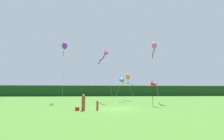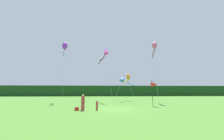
{
  "view_description": "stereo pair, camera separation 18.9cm",
  "coord_description": "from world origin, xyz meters",
  "px_view_note": "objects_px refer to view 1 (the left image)",
  "views": [
    {
      "loc": [
        -1.64,
        -17.79,
        2.11
      ],
      "look_at": [
        0.0,
        6.0,
        5.59
      ],
      "focal_mm": 23.23,
      "sensor_mm": 36.0,
      "label": 1
    },
    {
      "loc": [
        -1.46,
        -17.8,
        2.11
      ],
      "look_at": [
        0.0,
        6.0,
        5.59
      ],
      "focal_mm": 23.23,
      "sensor_mm": 36.0,
      "label": 2
    }
  ],
  "objects_px": {
    "cooler_box": "(77,109)",
    "kite_rainbow": "(154,47)",
    "kite_blue": "(123,79)",
    "kite_purple": "(64,47)",
    "kite_orange": "(127,77)",
    "person_adult": "(83,101)",
    "person_child": "(97,105)",
    "banner_flag_pole": "(155,85)",
    "kite_magenta": "(105,53)"
  },
  "relations": [
    {
      "from": "person_child",
      "to": "kite_blue",
      "type": "distance_m",
      "value": 14.66
    },
    {
      "from": "person_child",
      "to": "kite_purple",
      "type": "distance_m",
      "value": 15.81
    },
    {
      "from": "kite_magenta",
      "to": "banner_flag_pole",
      "type": "bearing_deg",
      "value": -49.63
    },
    {
      "from": "person_adult",
      "to": "cooler_box",
      "type": "bearing_deg",
      "value": 165.78
    },
    {
      "from": "kite_orange",
      "to": "kite_purple",
      "type": "height_order",
      "value": "kite_purple"
    },
    {
      "from": "banner_flag_pole",
      "to": "kite_purple",
      "type": "xyz_separation_m",
      "value": [
        -14.59,
        6.99,
        7.42
      ]
    },
    {
      "from": "cooler_box",
      "to": "kite_purple",
      "type": "relative_size",
      "value": 0.04
    },
    {
      "from": "kite_orange",
      "to": "kite_magenta",
      "type": "height_order",
      "value": "kite_magenta"
    },
    {
      "from": "kite_magenta",
      "to": "kite_purple",
      "type": "bearing_deg",
      "value": -171.72
    },
    {
      "from": "kite_rainbow",
      "to": "kite_orange",
      "type": "distance_m",
      "value": 10.36
    },
    {
      "from": "kite_blue",
      "to": "kite_orange",
      "type": "height_order",
      "value": "kite_orange"
    },
    {
      "from": "kite_blue",
      "to": "kite_purple",
      "type": "bearing_deg",
      "value": -166.23
    },
    {
      "from": "person_adult",
      "to": "kite_orange",
      "type": "distance_m",
      "value": 19.57
    },
    {
      "from": "person_child",
      "to": "kite_rainbow",
      "type": "bearing_deg",
      "value": 40.79
    },
    {
      "from": "person_adult",
      "to": "cooler_box",
      "type": "relative_size",
      "value": 4.09
    },
    {
      "from": "person_adult",
      "to": "kite_orange",
      "type": "relative_size",
      "value": 0.24
    },
    {
      "from": "person_child",
      "to": "banner_flag_pole",
      "type": "distance_m",
      "value": 8.95
    },
    {
      "from": "kite_magenta",
      "to": "kite_blue",
      "type": "bearing_deg",
      "value": 24.02
    },
    {
      "from": "kite_rainbow",
      "to": "kite_magenta",
      "type": "xyz_separation_m",
      "value": [
        -9.05,
        2.88,
        -0.51
      ]
    },
    {
      "from": "banner_flag_pole",
      "to": "kite_orange",
      "type": "height_order",
      "value": "kite_orange"
    },
    {
      "from": "kite_rainbow",
      "to": "kite_purple",
      "type": "xyz_separation_m",
      "value": [
        -16.75,
        1.76,
        0.18
      ]
    },
    {
      "from": "person_adult",
      "to": "person_child",
      "type": "height_order",
      "value": "person_adult"
    },
    {
      "from": "person_adult",
      "to": "banner_flag_pole",
      "type": "distance_m",
      "value": 10.34
    },
    {
      "from": "cooler_box",
      "to": "banner_flag_pole",
      "type": "distance_m",
      "value": 11.06
    },
    {
      "from": "banner_flag_pole",
      "to": "kite_rainbow",
      "type": "xyz_separation_m",
      "value": [
        2.16,
        5.22,
        7.24
      ]
    },
    {
      "from": "person_child",
      "to": "banner_flag_pole",
      "type": "xyz_separation_m",
      "value": [
        7.9,
        3.45,
        2.39
      ]
    },
    {
      "from": "cooler_box",
      "to": "kite_rainbow",
      "type": "relative_size",
      "value": 0.04
    },
    {
      "from": "person_adult",
      "to": "kite_magenta",
      "type": "bearing_deg",
      "value": 77.97
    },
    {
      "from": "person_adult",
      "to": "person_child",
      "type": "bearing_deg",
      "value": 11.52
    },
    {
      "from": "person_adult",
      "to": "kite_magenta",
      "type": "xyz_separation_m",
      "value": [
        2.53,
        11.87,
        8.74
      ]
    },
    {
      "from": "banner_flag_pole",
      "to": "kite_purple",
      "type": "distance_m",
      "value": 17.8
    },
    {
      "from": "person_child",
      "to": "cooler_box",
      "type": "height_order",
      "value": "person_child"
    },
    {
      "from": "kite_rainbow",
      "to": "kite_orange",
      "type": "relative_size",
      "value": 1.49
    },
    {
      "from": "banner_flag_pole",
      "to": "kite_blue",
      "type": "height_order",
      "value": "kite_blue"
    },
    {
      "from": "person_child",
      "to": "banner_flag_pole",
      "type": "height_order",
      "value": "banner_flag_pole"
    },
    {
      "from": "person_adult",
      "to": "banner_flag_pole",
      "type": "bearing_deg",
      "value": 21.78
    },
    {
      "from": "kite_blue",
      "to": "person_adult",
      "type": "bearing_deg",
      "value": -115.08
    },
    {
      "from": "person_adult",
      "to": "banner_flag_pole",
      "type": "xyz_separation_m",
      "value": [
        9.42,
        3.76,
        2.01
      ]
    },
    {
      "from": "person_child",
      "to": "kite_purple",
      "type": "height_order",
      "value": "kite_purple"
    },
    {
      "from": "person_adult",
      "to": "kite_blue",
      "type": "relative_size",
      "value": 0.32
    },
    {
      "from": "person_child",
      "to": "banner_flag_pole",
      "type": "bearing_deg",
      "value": 23.62
    },
    {
      "from": "person_adult",
      "to": "person_child",
      "type": "xyz_separation_m",
      "value": [
        1.52,
        0.31,
        -0.37
      ]
    },
    {
      "from": "person_child",
      "to": "kite_orange",
      "type": "distance_m",
      "value": 18.8
    },
    {
      "from": "kite_purple",
      "to": "kite_rainbow",
      "type": "bearing_deg",
      "value": -6.02
    },
    {
      "from": "person_adult",
      "to": "kite_purple",
      "type": "distance_m",
      "value": 15.21
    },
    {
      "from": "person_adult",
      "to": "kite_rainbow",
      "type": "distance_m",
      "value": 17.33
    },
    {
      "from": "kite_rainbow",
      "to": "kite_magenta",
      "type": "relative_size",
      "value": 1.04
    },
    {
      "from": "kite_blue",
      "to": "kite_magenta",
      "type": "xyz_separation_m",
      "value": [
        -3.82,
        -1.7,
        5.15
      ]
    },
    {
      "from": "kite_blue",
      "to": "kite_purple",
      "type": "height_order",
      "value": "kite_purple"
    },
    {
      "from": "kite_blue",
      "to": "kite_orange",
      "type": "xyz_separation_m",
      "value": [
        1.62,
        3.77,
        0.69
      ]
    }
  ]
}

